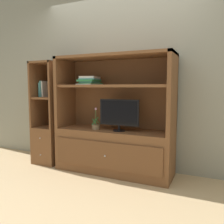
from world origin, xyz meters
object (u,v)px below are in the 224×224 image
at_px(magazine_stack, 90,81).
at_px(upright_book_row, 43,89).
at_px(potted_plant, 96,126).
at_px(bookshelf_tall, 50,129).
at_px(tv_monitor, 119,114).
at_px(media_console, 114,137).

relative_size(magazine_stack, upright_book_row, 1.40).
distance_m(magazine_stack, upright_book_row, 0.84).
relative_size(potted_plant, upright_book_row, 1.21).
bearing_deg(bookshelf_tall, potted_plant, -5.27).
relative_size(bookshelf_tall, upright_book_row, 6.27).
xyz_separation_m(potted_plant, magazine_stack, (-0.13, 0.07, 0.63)).
xyz_separation_m(tv_monitor, potted_plant, (-0.35, -0.01, -0.19)).
relative_size(tv_monitor, upright_book_row, 2.21).
xyz_separation_m(potted_plant, upright_book_row, (-0.97, 0.07, 0.51)).
xyz_separation_m(media_console, bookshelf_tall, (-1.10, 0.00, 0.03)).
height_order(tv_monitor, magazine_stack, magazine_stack).
distance_m(tv_monitor, bookshelf_tall, 1.25).
bearing_deg(tv_monitor, upright_book_row, 177.30).
bearing_deg(upright_book_row, magazine_stack, 0.04).
xyz_separation_m(tv_monitor, upright_book_row, (-1.31, 0.06, 0.32)).
bearing_deg(bookshelf_tall, media_console, -0.08).
xyz_separation_m(bookshelf_tall, upright_book_row, (-0.11, -0.01, 0.62)).
bearing_deg(tv_monitor, magazine_stack, 172.52).
bearing_deg(tv_monitor, bookshelf_tall, 176.61).
xyz_separation_m(potted_plant, bookshelf_tall, (-0.86, 0.08, -0.11)).
bearing_deg(upright_book_row, media_console, 0.38).
distance_m(media_console, potted_plant, 0.29).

